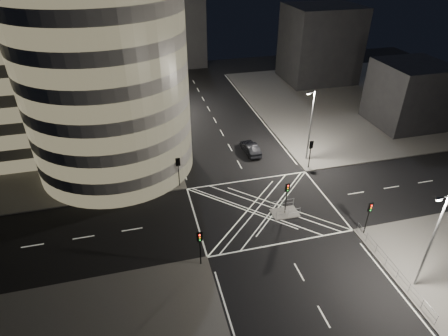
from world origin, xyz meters
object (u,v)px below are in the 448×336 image
object	(u,v)px
central_island	(285,213)
sedan	(250,148)
traffic_signal_fl	(178,167)
traffic_signal_island	(287,193)
street_lamp_left_far	(153,84)
street_lamp_left_near	(166,130)
traffic_signal_nl	(200,242)
street_lamp_right_far	(310,124)
traffic_signal_fr	(311,149)
street_lamp_right_near	(431,240)
traffic_signal_nr	(369,212)

from	to	relation	value
central_island	sedan	bearing A→B (deg)	88.31
traffic_signal_fl	sedan	world-z (taller)	traffic_signal_fl
traffic_signal_island	street_lamp_left_far	size ratio (longest dim) A/B	0.40
traffic_signal_fl	street_lamp_left_near	size ratio (longest dim) A/B	0.40
traffic_signal_nl	street_lamp_right_far	distance (m)	24.27
traffic_signal_nl	traffic_signal_fr	world-z (taller)	same
traffic_signal_fr	street_lamp_right_far	world-z (taller)	street_lamp_right_far
central_island	traffic_signal_fl	bearing A→B (deg)	142.46
central_island	street_lamp_left_far	xyz separation A→B (m)	(-11.44, 31.50, 5.47)
street_lamp_left_far	central_island	bearing A→B (deg)	-70.05
traffic_signal_nl	street_lamp_left_far	xyz separation A→B (m)	(-0.64, 36.80, 2.63)
traffic_signal_fl	street_lamp_left_far	xyz separation A→B (m)	(-0.64, 23.20, 2.63)
central_island	traffic_signal_nl	distance (m)	12.36
traffic_signal_island	street_lamp_right_far	size ratio (longest dim) A/B	0.40
traffic_signal_fl	traffic_signal_fr	world-z (taller)	same
street_lamp_left_near	street_lamp_left_far	distance (m)	18.00
street_lamp_right_far	traffic_signal_island	bearing A→B (deg)	-125.30
traffic_signal_nl	street_lamp_right_near	bearing A→B (deg)	-21.55
traffic_signal_nr	street_lamp_left_far	world-z (taller)	street_lamp_left_far
street_lamp_left_far	street_lamp_right_near	xyz separation A→B (m)	(18.87, -44.00, 0.00)
traffic_signal_fr	street_lamp_left_near	distance (m)	19.14
traffic_signal_nr	street_lamp_right_near	world-z (taller)	street_lamp_right_near
street_lamp_left_far	street_lamp_right_far	distance (m)	28.23
traffic_signal_fr	traffic_signal_fl	bearing A→B (deg)	180.00
street_lamp_left_far	street_lamp_right_far	size ratio (longest dim) A/B	1.00
central_island	street_lamp_left_near	xyz separation A→B (m)	(-11.44, 13.50, 5.47)
traffic_signal_island	street_lamp_left_near	xyz separation A→B (m)	(-11.44, 13.50, 2.63)
central_island	street_lamp_left_far	bearing A→B (deg)	109.95
central_island	traffic_signal_fl	distance (m)	13.91
traffic_signal_fr	traffic_signal_nr	size ratio (longest dim) A/B	1.00
traffic_signal_nr	street_lamp_left_far	xyz separation A→B (m)	(-18.24, 36.80, 2.63)
street_lamp_right_near	traffic_signal_island	bearing A→B (deg)	120.75
traffic_signal_island	sedan	distance (m)	14.33
traffic_signal_fl	street_lamp_left_far	distance (m)	23.36
traffic_signal_fr	sedan	xyz separation A→B (m)	(-6.38, 5.87, -2.11)
sedan	street_lamp_right_near	bearing A→B (deg)	101.79
traffic_signal_nl	street_lamp_right_far	xyz separation A→B (m)	(18.24, 15.80, 2.63)
traffic_signal_fl	traffic_signal_nl	size ratio (longest dim) A/B	1.00
traffic_signal_fl	central_island	bearing A→B (deg)	-37.54
central_island	traffic_signal_fl	size ratio (longest dim) A/B	0.75
traffic_signal_island	street_lamp_left_far	bearing A→B (deg)	109.95
street_lamp_right_far	sedan	bearing A→B (deg)	152.39
central_island	traffic_signal_fr	bearing A→B (deg)	50.67
traffic_signal_island	street_lamp_left_near	world-z (taller)	street_lamp_left_near
traffic_signal_fl	traffic_signal_fr	distance (m)	17.60
traffic_signal_island	traffic_signal_fl	bearing A→B (deg)	142.46
traffic_signal_nr	sedan	size ratio (longest dim) A/B	0.82
street_lamp_left_near	street_lamp_left_far	size ratio (longest dim) A/B	1.00
central_island	street_lamp_left_far	size ratio (longest dim) A/B	0.30
traffic_signal_fl	sedan	bearing A→B (deg)	27.63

